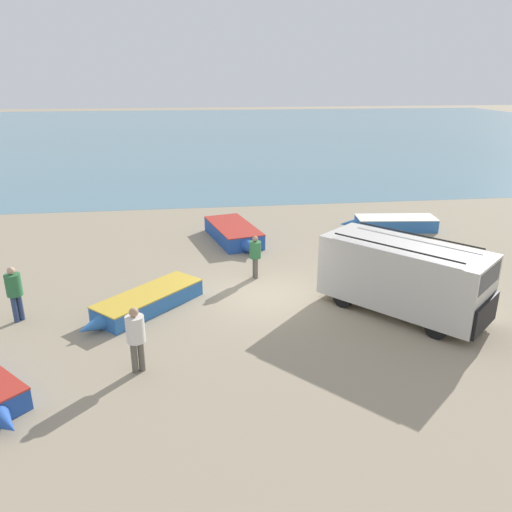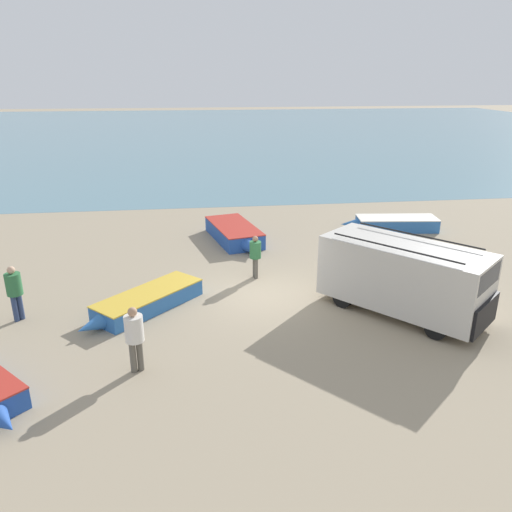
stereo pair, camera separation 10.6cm
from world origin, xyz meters
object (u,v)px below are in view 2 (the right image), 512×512
object	(u,v)px
parked_van	(404,276)
fishing_rowboat_3	(235,233)
fisherman_2	(255,253)
fishing_rowboat_2	(393,224)
fisherman_0	(14,288)
fisherman_1	(134,334)
fishing_rowboat_0	(145,301)

from	to	relation	value
parked_van	fishing_rowboat_3	world-z (taller)	parked_van
parked_van	fisherman_2	world-z (taller)	parked_van
parked_van	fishing_rowboat_2	size ratio (longest dim) A/B	1.10
fisherman_0	fisherman_1	size ratio (longest dim) A/B	0.99
fishing_rowboat_3	fisherman_1	world-z (taller)	fisherman_1
fishing_rowboat_2	fisherman_2	size ratio (longest dim) A/B	2.88
fishing_rowboat_0	fishing_rowboat_2	xyz separation A→B (m)	(11.16, 7.33, 0.03)
fisherman_1	fishing_rowboat_2	bearing A→B (deg)	-66.52
parked_van	fisherman_0	bearing A→B (deg)	-135.91
fisherman_2	fisherman_1	bearing A→B (deg)	-134.18
fisherman_0	fisherman_2	xyz separation A→B (m)	(7.60, 2.45, -0.09)
fishing_rowboat_0	fisherman_1	size ratio (longest dim) A/B	2.12
fishing_rowboat_0	fisherman_0	world-z (taller)	fisherman_0
parked_van	fishing_rowboat_0	world-z (taller)	parked_van
fishing_rowboat_2	fisherman_0	size ratio (longest dim) A/B	2.64
parked_van	fishing_rowboat_2	xyz separation A→B (m)	(3.15, 8.55, -0.93)
fishing_rowboat_3	fisherman_0	xyz separation A→B (m)	(-7.22, -6.88, 0.71)
fisherman_0	fisherman_2	distance (m)	7.98
parked_van	fisherman_0	size ratio (longest dim) A/B	2.90
fishing_rowboat_0	fisherman_0	distance (m)	3.87
fisherman_0	fishing_rowboat_3	bearing A→B (deg)	84.57
fishing_rowboat_0	fishing_rowboat_3	bearing A→B (deg)	-162.46
fishing_rowboat_3	fisherman_0	size ratio (longest dim) A/B	2.67
fishing_rowboat_0	fisherman_0	bearing A→B (deg)	-41.17
fishing_rowboat_2	fisherman_0	bearing A→B (deg)	33.08
parked_van	fishing_rowboat_3	xyz separation A→B (m)	(-4.57, 7.84, -0.90)
parked_van	fisherman_1	distance (m)	8.26
fisherman_1	fisherman_2	bearing A→B (deg)	-54.05
fishing_rowboat_0	fisherman_1	world-z (taller)	fisherman_1
parked_van	fisherman_2	size ratio (longest dim) A/B	3.16
fisherman_0	fisherman_1	bearing A→B (deg)	0.57
parked_van	fishing_rowboat_0	distance (m)	8.16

